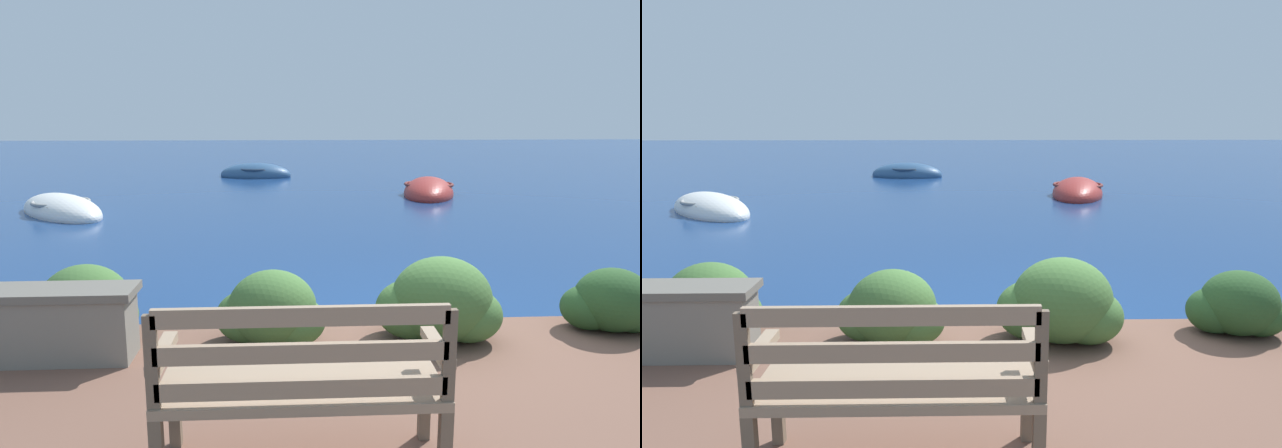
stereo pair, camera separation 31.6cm
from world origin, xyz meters
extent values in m
plane|color=navy|center=(0.00, 0.00, 0.00)|extent=(80.00, 80.00, 0.00)
cube|color=brown|center=(-1.75, -1.85, 0.42)|extent=(0.06, 0.06, 0.40)
cube|color=brown|center=(-0.39, -1.85, 0.42)|extent=(0.06, 0.06, 0.40)
cube|color=brown|center=(-0.39, -2.27, 0.42)|extent=(0.06, 0.06, 0.40)
cube|color=gray|center=(-1.07, -2.06, 0.65)|extent=(1.42, 0.48, 0.05)
cube|color=gray|center=(-1.07, -2.27, 0.75)|extent=(1.35, 0.04, 0.09)
cube|color=gray|center=(-1.07, -2.27, 0.93)|extent=(1.35, 0.04, 0.09)
cube|color=gray|center=(-1.07, -2.27, 1.10)|extent=(1.35, 0.04, 0.09)
cube|color=brown|center=(-1.75, -2.27, 0.90)|extent=(0.06, 0.04, 0.45)
cube|color=brown|center=(-0.39, -2.27, 0.90)|extent=(0.06, 0.04, 0.45)
cube|color=gray|center=(-1.75, -2.06, 0.85)|extent=(0.07, 0.43, 0.05)
cube|color=gray|center=(-0.39, -2.06, 0.85)|extent=(0.07, 0.43, 0.05)
cube|color=slate|center=(-3.07, -0.68, 0.46)|extent=(1.58, 0.35, 0.48)
cube|color=#635F56|center=(-3.07, -0.68, 0.73)|extent=(1.66, 0.39, 0.06)
ellipsoid|color=#426B33|center=(-2.76, -0.25, 0.52)|extent=(0.70, 0.63, 0.60)
ellipsoid|color=#426B33|center=(-2.95, -0.20, 0.43)|extent=(0.53, 0.47, 0.42)
ellipsoid|color=#426B33|center=(-2.58, -0.29, 0.41)|extent=(0.49, 0.44, 0.39)
ellipsoid|color=#426B33|center=(-1.26, -0.46, 0.51)|extent=(0.69, 0.62, 0.59)
ellipsoid|color=#426B33|center=(-1.45, -0.41, 0.43)|extent=(0.52, 0.47, 0.41)
ellipsoid|color=#426B33|center=(-1.08, -0.50, 0.41)|extent=(0.48, 0.44, 0.38)
ellipsoid|color=#426B33|center=(0.08, -0.46, 0.56)|extent=(0.79, 0.71, 0.67)
ellipsoid|color=#426B33|center=(-0.14, -0.40, 0.46)|extent=(0.60, 0.54, 0.48)
ellipsoid|color=#426B33|center=(0.28, -0.50, 0.44)|extent=(0.56, 0.50, 0.44)
ellipsoid|color=#284C23|center=(1.55, -0.35, 0.49)|extent=(0.62, 0.56, 0.53)
ellipsoid|color=#284C23|center=(1.38, -0.30, 0.41)|extent=(0.47, 0.42, 0.37)
ellipsoid|color=#284C23|center=(1.70, -0.38, 0.39)|extent=(0.44, 0.39, 0.34)
ellipsoid|color=silver|center=(-5.70, 6.90, 0.05)|extent=(2.70, 2.80, 0.72)
torus|color=gray|center=(-5.70, 6.90, 0.25)|extent=(1.58, 1.58, 0.07)
cube|color=#846647|center=(-5.42, 6.59, 0.22)|extent=(0.73, 0.69, 0.04)
cube|color=#846647|center=(-5.94, 7.15, 0.22)|extent=(0.73, 0.69, 0.04)
ellipsoid|color=#9E2D28|center=(2.37, 9.25, 0.06)|extent=(1.82, 2.95, 0.77)
torus|color=brown|center=(2.37, 9.25, 0.27)|extent=(1.48, 1.48, 0.07)
cube|color=#846647|center=(2.27, 8.85, 0.24)|extent=(0.98, 0.34, 0.04)
cube|color=#846647|center=(2.45, 9.58, 0.24)|extent=(0.98, 0.34, 0.04)
ellipsoid|color=#2D517A|center=(-2.18, 13.69, 0.06)|extent=(2.44, 1.47, 0.78)
torus|color=#2D4157|center=(-2.18, 13.69, 0.27)|extent=(1.31, 1.31, 0.07)
cube|color=#846647|center=(-1.84, 13.64, 0.24)|extent=(0.26, 0.92, 0.04)
cube|color=#846647|center=(-2.47, 13.74, 0.24)|extent=(0.26, 0.92, 0.04)
camera|label=1|loc=(-1.12, -4.71, 2.00)|focal=32.00mm
camera|label=2|loc=(-0.81, -4.72, 2.00)|focal=32.00mm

